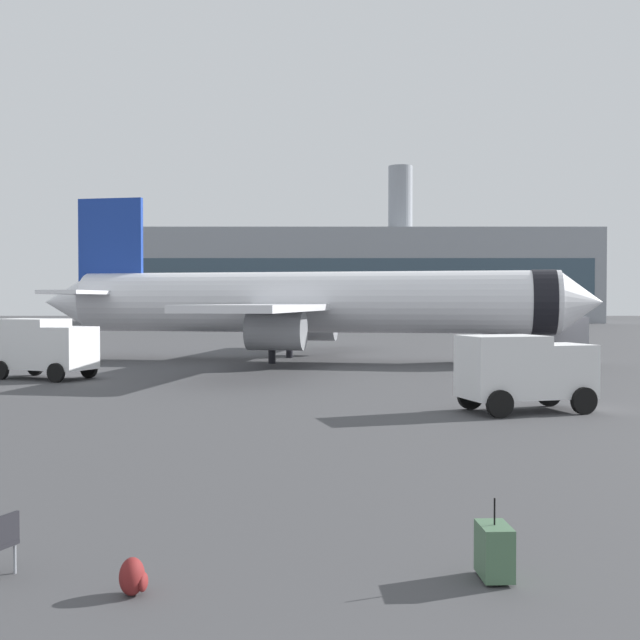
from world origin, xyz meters
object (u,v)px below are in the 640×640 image
object	(u,v)px
airplane_at_gate	(308,303)
service_truck	(43,346)
safety_cone_mid	(20,358)
traveller_backpack	(133,577)
cargo_van	(524,369)
fuel_truck	(533,333)
rolling_suitcase	(494,551)
safety_cone_near	(32,360)

from	to	relation	value
airplane_at_gate	service_truck	distance (m)	17.08
safety_cone_mid	traveller_backpack	world-z (taller)	safety_cone_mid
cargo_van	safety_cone_mid	world-z (taller)	cargo_van
airplane_at_gate	traveller_backpack	world-z (taller)	airplane_at_gate
fuel_truck	traveller_backpack	distance (m)	41.48
safety_cone_mid	airplane_at_gate	bearing A→B (deg)	8.61
fuel_truck	rolling_suitcase	xyz separation A→B (m)	(-10.89, -37.85, -1.38)
service_truck	safety_cone_near	distance (m)	8.76
traveller_backpack	service_truck	bearing A→B (deg)	111.59
airplane_at_gate	safety_cone_near	bearing A→B (deg)	-168.15
cargo_van	safety_cone_near	bearing A→B (deg)	140.99
rolling_suitcase	cargo_van	bearing A→B (deg)	73.97
airplane_at_gate	fuel_truck	bearing A→B (deg)	-2.69
rolling_suitcase	service_truck	bearing A→B (deg)	119.99
cargo_van	service_truck	bearing A→B (deg)	150.87
service_truck	traveller_backpack	size ratio (longest dim) A/B	10.99
service_truck	fuel_truck	bearing A→B (deg)	21.86
cargo_van	safety_cone_mid	bearing A→B (deg)	141.00
service_truck	traveller_backpack	xyz separation A→B (m)	(10.97, -27.74, -1.37)
fuel_truck	safety_cone_mid	size ratio (longest dim) A/B	8.64
fuel_truck	safety_cone_near	bearing A→B (deg)	-174.82
airplane_at_gate	safety_cone_mid	size ratio (longest dim) A/B	48.50
fuel_truck	traveller_backpack	bearing A→B (deg)	-112.11
service_truck	fuel_truck	distance (m)	28.64
airplane_at_gate	rolling_suitcase	xyz separation A→B (m)	(3.06, -38.51, -3.27)
fuel_truck	rolling_suitcase	size ratio (longest dim) A/B	5.77
rolling_suitcase	traveller_backpack	distance (m)	4.75
cargo_van	rolling_suitcase	xyz separation A→B (m)	(-4.57, -15.90, -1.06)
service_truck	safety_cone_near	world-z (taller)	service_truck
safety_cone_near	safety_cone_mid	xyz separation A→B (m)	(-0.99, 0.79, 0.05)
fuel_truck	cargo_van	bearing A→B (deg)	-106.07
airplane_at_gate	traveller_backpack	bearing A→B (deg)	-92.42
safety_cone_near	rolling_suitcase	xyz separation A→B (m)	(19.17, -35.13, 0.08)
safety_cone_mid	traveller_backpack	xyz separation A→B (m)	(15.44, -36.47, -0.13)
service_truck	rolling_suitcase	xyz separation A→B (m)	(15.69, -27.19, -1.22)
cargo_van	safety_cone_near	world-z (taller)	cargo_van
fuel_truck	cargo_van	distance (m)	22.85
safety_cone_mid	rolling_suitcase	bearing A→B (deg)	-60.70
airplane_at_gate	safety_cone_near	size ratio (longest dim) A/B	56.30
airplane_at_gate	safety_cone_mid	xyz separation A→B (m)	(-17.09, -2.59, -3.29)
traveller_backpack	airplane_at_gate	bearing A→B (deg)	87.58
safety_cone_mid	rolling_suitcase	world-z (taller)	rolling_suitcase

